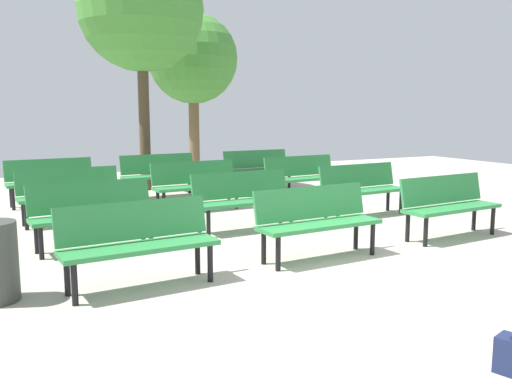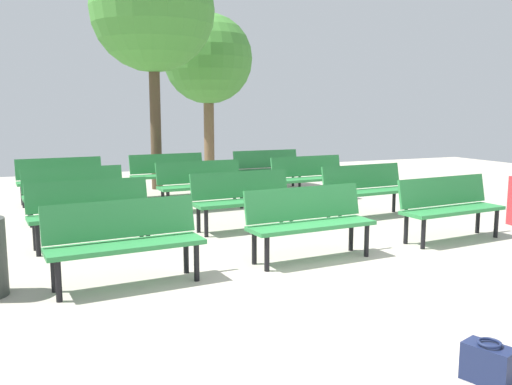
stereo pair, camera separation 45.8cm
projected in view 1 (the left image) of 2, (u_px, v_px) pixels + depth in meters
The scene contains 15 objects.
ground_plane at pixel (411, 294), 5.46m from camera, with size 24.00×24.00×0.00m, color #B2A899.
bench_r0_c0 at pixel (138, 239), 5.62m from camera, with size 1.63×0.59×0.87m.
bench_r0_c1 at pixel (316, 218), 6.71m from camera, with size 1.62×0.57×0.87m.
bench_r0_c2 at pixel (448, 202), 7.81m from camera, with size 1.63×0.60×0.87m.
bench_r1_c0 at pixel (93, 210), 7.19m from camera, with size 1.63×0.60×0.87m.
bench_r1_c1 at pixel (244, 197), 8.32m from camera, with size 1.62×0.55×0.87m.
bench_r1_c2 at pixel (362, 186), 9.43m from camera, with size 1.63×0.59×0.87m.
bench_r2_c0 at pixel (70, 192), 8.80m from camera, with size 1.62×0.57×0.87m.
bench_r2_c1 at pixel (196, 182), 9.94m from camera, with size 1.62×0.55×0.87m.
bench_r2_c2 at pixel (302, 175), 11.08m from camera, with size 1.62×0.57×0.87m.
bench_r3_c0 at pixel (51, 179), 10.44m from camera, with size 1.62×0.57×0.87m.
bench_r3_c1 at pixel (160, 172), 11.50m from camera, with size 1.63×0.57×0.87m.
bench_r3_c2 at pixel (258, 167), 12.62m from camera, with size 1.61×0.52×0.87m.
tree_0 at pixel (193, 60), 15.52m from camera, with size 2.53×2.53×4.49m.
tree_1 at pixel (141, 9), 11.90m from camera, with size 2.73×2.73×5.35m.
Camera 1 is at (-3.73, -4.00, 1.82)m, focal length 38.58 mm.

